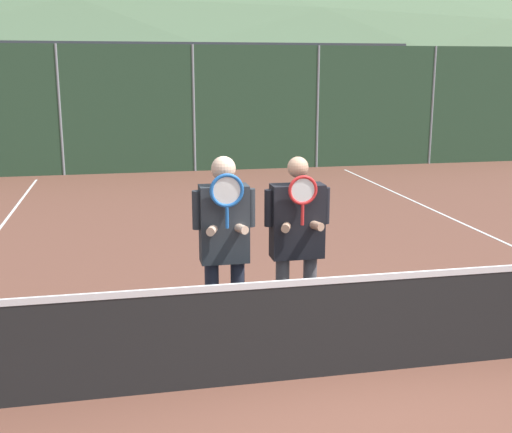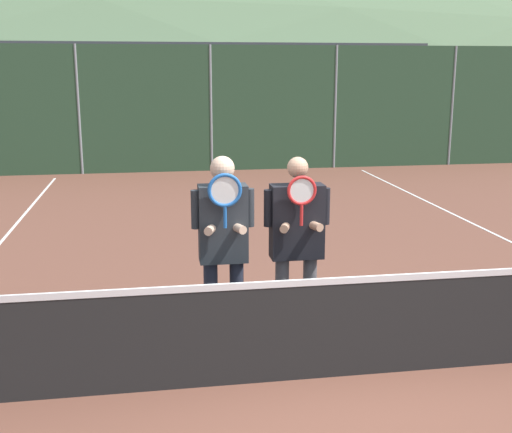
{
  "view_description": "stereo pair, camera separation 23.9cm",
  "coord_description": "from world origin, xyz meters",
  "px_view_note": "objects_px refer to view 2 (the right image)",
  "views": [
    {
      "loc": [
        -1.77,
        -4.89,
        2.62
      ],
      "look_at": [
        -0.59,
        0.86,
        1.25
      ],
      "focal_mm": 45.0,
      "sensor_mm": 36.0,
      "label": 1
    },
    {
      "loc": [
        -1.53,
        -4.93,
        2.62
      ],
      "look_at": [
        -0.59,
        0.86,
        1.25
      ],
      "focal_mm": 45.0,
      "sensor_mm": 36.0,
      "label": 2
    }
  ],
  "objects_px": {
    "player_leftmost": "(223,239)",
    "car_right_of_center": "(504,124)",
    "car_left_of_center": "(184,125)",
    "car_center": "(350,124)",
    "player_center_left": "(297,237)",
    "car_far_left": "(7,129)"
  },
  "relations": [
    {
      "from": "player_leftmost",
      "to": "car_right_of_center",
      "type": "height_order",
      "value": "player_leftmost"
    },
    {
      "from": "car_left_of_center",
      "to": "car_center",
      "type": "xyz_separation_m",
      "value": [
        5.23,
        0.16,
        -0.06
      ]
    },
    {
      "from": "car_left_of_center",
      "to": "car_center",
      "type": "bearing_deg",
      "value": 1.74
    },
    {
      "from": "player_center_left",
      "to": "car_left_of_center",
      "type": "distance_m",
      "value": 13.77
    },
    {
      "from": "player_center_left",
      "to": "player_leftmost",
      "type": "bearing_deg",
      "value": -175.49
    },
    {
      "from": "car_left_of_center",
      "to": "car_right_of_center",
      "type": "height_order",
      "value": "car_left_of_center"
    },
    {
      "from": "car_far_left",
      "to": "car_right_of_center",
      "type": "relative_size",
      "value": 1.07
    },
    {
      "from": "player_center_left",
      "to": "car_left_of_center",
      "type": "relative_size",
      "value": 0.42
    },
    {
      "from": "car_left_of_center",
      "to": "car_right_of_center",
      "type": "xyz_separation_m",
      "value": [
        10.31,
        -0.12,
        -0.09
      ]
    },
    {
      "from": "player_leftmost",
      "to": "car_right_of_center",
      "type": "xyz_separation_m",
      "value": [
        10.67,
        13.7,
        -0.25
      ]
    },
    {
      "from": "car_far_left",
      "to": "car_right_of_center",
      "type": "bearing_deg",
      "value": -1.57
    },
    {
      "from": "player_leftmost",
      "to": "car_far_left",
      "type": "xyz_separation_m",
      "value": [
        -4.76,
        14.13,
        -0.22
      ]
    },
    {
      "from": "car_right_of_center",
      "to": "car_center",
      "type": "bearing_deg",
      "value": 176.9
    },
    {
      "from": "player_center_left",
      "to": "car_right_of_center",
      "type": "xyz_separation_m",
      "value": [
        9.97,
        13.65,
        -0.22
      ]
    },
    {
      "from": "player_leftmost",
      "to": "car_center",
      "type": "xyz_separation_m",
      "value": [
        5.59,
        13.98,
        -0.22
      ]
    },
    {
      "from": "player_leftmost",
      "to": "player_center_left",
      "type": "distance_m",
      "value": 0.7
    },
    {
      "from": "player_leftmost",
      "to": "car_center",
      "type": "relative_size",
      "value": 0.41
    },
    {
      "from": "player_center_left",
      "to": "car_center",
      "type": "xyz_separation_m",
      "value": [
        4.9,
        13.92,
        -0.2
      ]
    },
    {
      "from": "car_left_of_center",
      "to": "car_right_of_center",
      "type": "distance_m",
      "value": 10.31
    },
    {
      "from": "car_left_of_center",
      "to": "car_right_of_center",
      "type": "bearing_deg",
      "value": -0.65
    },
    {
      "from": "player_center_left",
      "to": "car_right_of_center",
      "type": "bearing_deg",
      "value": 53.85
    },
    {
      "from": "car_left_of_center",
      "to": "car_right_of_center",
      "type": "relative_size",
      "value": 1.08
    }
  ]
}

